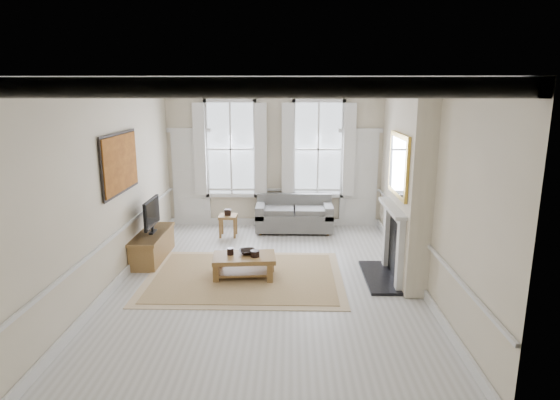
{
  "coord_description": "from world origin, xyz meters",
  "views": [
    {
      "loc": [
        0.4,
        -7.66,
        3.28
      ],
      "look_at": [
        0.2,
        0.97,
        1.25
      ],
      "focal_mm": 30.0,
      "sensor_mm": 36.0,
      "label": 1
    }
  ],
  "objects_px": {
    "sofa": "(294,216)",
    "side_table": "(228,220)",
    "coffee_table": "(244,260)",
    "tv_stand": "(153,246)"
  },
  "relations": [
    {
      "from": "sofa",
      "to": "coffee_table",
      "type": "xyz_separation_m",
      "value": [
        -0.91,
        -2.93,
        -0.02
      ]
    },
    {
      "from": "side_table",
      "to": "tv_stand",
      "type": "bearing_deg",
      "value": -130.58
    },
    {
      "from": "tv_stand",
      "to": "side_table",
      "type": "bearing_deg",
      "value": 49.42
    },
    {
      "from": "sofa",
      "to": "coffee_table",
      "type": "bearing_deg",
      "value": -107.28
    },
    {
      "from": "side_table",
      "to": "coffee_table",
      "type": "xyz_separation_m",
      "value": [
        0.61,
        -2.44,
        -0.06
      ]
    },
    {
      "from": "side_table",
      "to": "coffee_table",
      "type": "bearing_deg",
      "value": -75.99
    },
    {
      "from": "coffee_table",
      "to": "sofa",
      "type": "bearing_deg",
      "value": 67.46
    },
    {
      "from": "sofa",
      "to": "tv_stand",
      "type": "distance_m",
      "value": 3.46
    },
    {
      "from": "sofa",
      "to": "tv_stand",
      "type": "relative_size",
      "value": 1.18
    },
    {
      "from": "sofa",
      "to": "side_table",
      "type": "xyz_separation_m",
      "value": [
        -1.52,
        -0.48,
        0.04
      ]
    }
  ]
}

